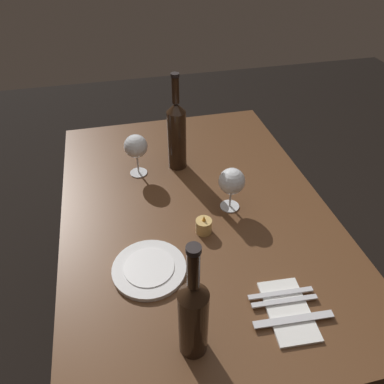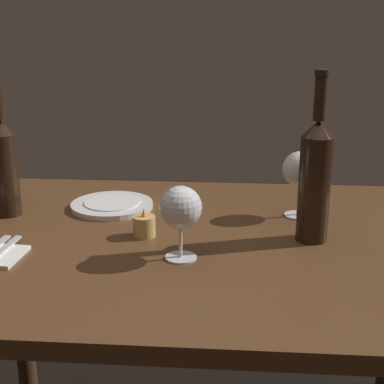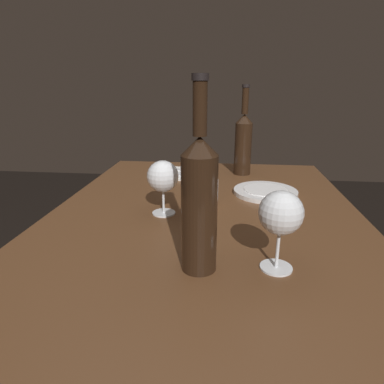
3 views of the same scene
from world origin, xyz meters
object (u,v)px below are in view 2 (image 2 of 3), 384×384
at_px(fork_outer, 0,252).
at_px(wine_glass_left, 181,209).
at_px(dinner_plate, 112,205).
at_px(wine_glass_right, 300,170).
at_px(wine_bottle, 315,178).
at_px(wine_bottle_second, 4,164).
at_px(votive_candle, 144,227).

bearing_deg(fork_outer, wine_glass_left, -176.51).
distance_m(wine_glass_left, dinner_plate, 0.39).
height_order(wine_glass_left, dinner_plate, wine_glass_left).
height_order(wine_glass_right, fork_outer, wine_glass_right).
bearing_deg(fork_outer, wine_bottle, -167.22).
bearing_deg(wine_bottle, fork_outer, 12.78).
height_order(wine_bottle_second, fork_outer, wine_bottle_second).
bearing_deg(fork_outer, dinner_plate, -116.46).
relative_size(wine_glass_left, wine_bottle_second, 0.44).
xyz_separation_m(votive_candle, dinner_plate, (0.12, -0.19, -0.02)).
bearing_deg(wine_bottle_second, wine_bottle, 171.41).
height_order(wine_bottle, dinner_plate, wine_bottle).
xyz_separation_m(wine_glass_left, wine_glass_right, (-0.27, -0.28, 0.01)).
bearing_deg(dinner_plate, fork_outer, 63.54).
distance_m(wine_glass_right, votive_candle, 0.41).
bearing_deg(wine_glass_left, wine_bottle_second, -27.35).
distance_m(votive_candle, fork_outer, 0.32).
bearing_deg(wine_bottle_second, wine_glass_left, 152.65).
distance_m(wine_glass_right, dinner_plate, 0.49).
xyz_separation_m(wine_glass_right, votive_candle, (0.36, 0.16, -0.10)).
bearing_deg(votive_candle, fork_outer, 26.75).
bearing_deg(votive_candle, wine_glass_left, 128.68).
height_order(votive_candle, fork_outer, votive_candle).
relative_size(votive_candle, dinner_plate, 0.31).
xyz_separation_m(wine_bottle, dinner_plate, (0.49, -0.18, -0.14)).
height_order(wine_glass_left, fork_outer, wine_glass_left).
bearing_deg(votive_candle, wine_bottle_second, -18.12).
xyz_separation_m(wine_glass_right, fork_outer, (0.64, 0.31, -0.11)).
bearing_deg(votive_candle, wine_bottle, -178.85).
xyz_separation_m(wine_glass_left, fork_outer, (0.38, 0.02, -0.10)).
distance_m(wine_bottle, votive_candle, 0.40).
bearing_deg(wine_bottle, wine_bottle_second, -8.59).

